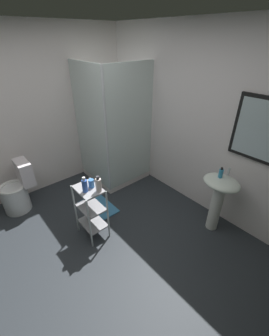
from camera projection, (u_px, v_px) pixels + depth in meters
ground_plane at (93, 257)px, 2.68m from camera, size 4.20×4.20×0.02m
wall_back at (200, 124)px, 3.05m from camera, size 4.20×0.14×2.50m
wall_left at (18, 119)px, 3.24m from camera, size 0.10×4.20×2.50m
shower_stall at (114, 156)px, 3.92m from camera, size 0.92×0.92×2.00m
pedestal_sink at (219, 193)px, 2.80m from camera, size 0.46×0.37×0.81m
sink_faucet at (229, 171)px, 2.73m from camera, size 0.03×0.03×0.10m
toilet at (18, 191)px, 3.28m from camera, size 0.37×0.49×0.76m
storage_cart at (91, 208)px, 2.78m from camera, size 0.38×0.28×0.74m
hand_soap_bottle at (221, 173)px, 2.67m from camera, size 0.05×0.05×0.14m
lotion_bottle_white at (98, 185)px, 2.53m from camera, size 0.07×0.07×0.21m
shampoo_bottle_blue at (85, 185)px, 2.53m from camera, size 0.06×0.06×0.19m
rinse_cup at (91, 183)px, 2.63m from camera, size 0.07×0.07×0.10m
bath_mat at (98, 207)px, 3.44m from camera, size 0.60×0.40×0.02m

